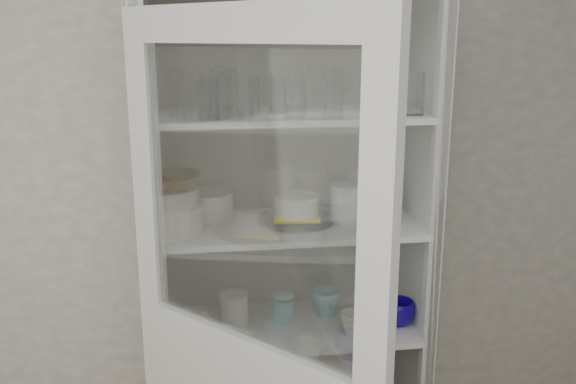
# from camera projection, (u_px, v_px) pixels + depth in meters

# --- Properties ---
(wall_back) EXTENTS (3.60, 0.02, 2.60)m
(wall_back) POSITION_uv_depth(u_px,v_px,m) (230.00, 198.00, 2.40)
(wall_back) COLOR gray
(wall_back) RESTS_ON ground
(pantry_cabinet) EXTENTS (1.00, 0.45, 2.10)m
(pantry_cabinet) POSITION_uv_depth(u_px,v_px,m) (286.00, 296.00, 2.36)
(pantry_cabinet) COLOR #B6B6B0
(pantry_cabinet) RESTS_ON floor
(tumbler_0) EXTENTS (0.08, 0.08, 0.13)m
(tumbler_0) POSITION_uv_depth(u_px,v_px,m) (209.00, 99.00, 1.92)
(tumbler_0) COLOR silver
(tumbler_0) RESTS_ON shelf_glass
(tumbler_1) EXTENTS (0.08, 0.08, 0.15)m
(tumbler_1) POSITION_uv_depth(u_px,v_px,m) (222.00, 94.00, 1.95)
(tumbler_1) COLOR silver
(tumbler_1) RESTS_ON shelf_glass
(tumbler_2) EXTENTS (0.09, 0.09, 0.13)m
(tumbler_2) POSITION_uv_depth(u_px,v_px,m) (217.00, 98.00, 1.93)
(tumbler_2) COLOR silver
(tumbler_2) RESTS_ON shelf_glass
(tumbler_3) EXTENTS (0.07, 0.07, 0.13)m
(tumbler_3) POSITION_uv_depth(u_px,v_px,m) (245.00, 97.00, 1.98)
(tumbler_3) COLOR silver
(tumbler_3) RESTS_ON shelf_glass
(tumbler_4) EXTENTS (0.08, 0.08, 0.14)m
(tumbler_4) POSITION_uv_depth(u_px,v_px,m) (296.00, 96.00, 1.97)
(tumbler_4) COLOR silver
(tumbler_4) RESTS_ON shelf_glass
(tumbler_5) EXTENTS (0.08, 0.08, 0.13)m
(tumbler_5) POSITION_uv_depth(u_px,v_px,m) (334.00, 97.00, 1.96)
(tumbler_5) COLOR silver
(tumbler_5) RESTS_ON shelf_glass
(tumbler_6) EXTENTS (0.08, 0.08, 0.14)m
(tumbler_6) POSITION_uv_depth(u_px,v_px,m) (414.00, 93.00, 2.03)
(tumbler_6) COLOR silver
(tumbler_6) RESTS_ON shelf_glass
(tumbler_7) EXTENTS (0.08, 0.08, 0.14)m
(tumbler_7) POSITION_uv_depth(u_px,v_px,m) (212.00, 94.00, 2.06)
(tumbler_7) COLOR silver
(tumbler_7) RESTS_ON shelf_glass
(tumbler_8) EXTENTS (0.07, 0.07, 0.12)m
(tumbler_8) POSITION_uv_depth(u_px,v_px,m) (251.00, 95.00, 2.07)
(tumbler_8) COLOR silver
(tumbler_8) RESTS_ON shelf_glass
(tumbler_9) EXTENTS (0.09, 0.09, 0.13)m
(tumbler_9) POSITION_uv_depth(u_px,v_px,m) (279.00, 94.00, 2.09)
(tumbler_9) COLOR silver
(tumbler_9) RESTS_ON shelf_glass
(goblet_0) EXTENTS (0.08, 0.08, 0.17)m
(goblet_0) POSITION_uv_depth(u_px,v_px,m) (219.00, 85.00, 2.18)
(goblet_0) COLOR silver
(goblet_0) RESTS_ON shelf_glass
(goblet_1) EXTENTS (0.07, 0.07, 0.16)m
(goblet_1) POSITION_uv_depth(u_px,v_px,m) (231.00, 87.00, 2.15)
(goblet_1) COLOR silver
(goblet_1) RESTS_ON shelf_glass
(goblet_2) EXTENTS (0.07, 0.07, 0.16)m
(goblet_2) POSITION_uv_depth(u_px,v_px,m) (331.00, 86.00, 2.20)
(goblet_2) COLOR silver
(goblet_2) RESTS_ON shelf_glass
(goblet_3) EXTENTS (0.07, 0.07, 0.16)m
(goblet_3) POSITION_uv_depth(u_px,v_px,m) (393.00, 86.00, 2.26)
(goblet_3) COLOR silver
(goblet_3) RESTS_ON shelf_glass
(plate_stack_front) EXTENTS (0.22, 0.22, 0.10)m
(plate_stack_front) POSITION_uv_depth(u_px,v_px,m) (173.00, 218.00, 2.09)
(plate_stack_front) COLOR silver
(plate_stack_front) RESTS_ON shelf_plates
(plate_stack_back) EXTENTS (0.19, 0.19, 0.10)m
(plate_stack_back) POSITION_uv_depth(u_px,v_px,m) (208.00, 205.00, 2.26)
(plate_stack_back) COLOR silver
(plate_stack_back) RESTS_ON shelf_plates
(cream_bowl) EXTENTS (0.24, 0.24, 0.06)m
(cream_bowl) POSITION_uv_depth(u_px,v_px,m) (172.00, 197.00, 2.07)
(cream_bowl) COLOR beige
(cream_bowl) RESTS_ON plate_stack_front
(terracotta_bowl) EXTENTS (0.22, 0.22, 0.05)m
(terracotta_bowl) POSITION_uv_depth(u_px,v_px,m) (171.00, 181.00, 2.06)
(terracotta_bowl) COLOR brown
(terracotta_bowl) RESTS_ON cream_bowl
(glass_platter) EXTENTS (0.37, 0.37, 0.02)m
(glass_platter) POSITION_uv_depth(u_px,v_px,m) (297.00, 219.00, 2.23)
(glass_platter) COLOR silver
(glass_platter) RESTS_ON shelf_plates
(yellow_trivet) EXTENTS (0.18, 0.18, 0.01)m
(yellow_trivet) POSITION_uv_depth(u_px,v_px,m) (297.00, 215.00, 2.23)
(yellow_trivet) COLOR yellow
(yellow_trivet) RESTS_ON glass_platter
(white_ramekin) EXTENTS (0.20, 0.20, 0.07)m
(white_ramekin) POSITION_uv_depth(u_px,v_px,m) (297.00, 204.00, 2.22)
(white_ramekin) COLOR silver
(white_ramekin) RESTS_ON yellow_trivet
(grey_bowl_stack) EXTENTS (0.14, 0.14, 0.14)m
(grey_bowl_stack) POSITION_uv_depth(u_px,v_px,m) (350.00, 203.00, 2.21)
(grey_bowl_stack) COLOR #B7C2C1
(grey_bowl_stack) RESTS_ON shelf_plates
(mug_blue) EXTENTS (0.12, 0.12, 0.10)m
(mug_blue) POSITION_uv_depth(u_px,v_px,m) (398.00, 312.00, 2.29)
(mug_blue) COLOR #0B0B80
(mug_blue) RESTS_ON shelf_mugs
(mug_teal) EXTENTS (0.12, 0.12, 0.10)m
(mug_teal) POSITION_uv_depth(u_px,v_px,m) (326.00, 303.00, 2.37)
(mug_teal) COLOR teal
(mug_teal) RESTS_ON shelf_mugs
(mug_white) EXTENTS (0.12, 0.12, 0.09)m
(mug_white) POSITION_uv_depth(u_px,v_px,m) (353.00, 323.00, 2.22)
(mug_white) COLOR silver
(mug_white) RESTS_ON shelf_mugs
(teal_jar) EXTENTS (0.09, 0.09, 0.10)m
(teal_jar) POSITION_uv_depth(u_px,v_px,m) (283.00, 307.00, 2.33)
(teal_jar) COLOR teal
(teal_jar) RESTS_ON shelf_mugs
(measuring_cups) EXTENTS (0.11, 0.11, 0.04)m
(measuring_cups) POSITION_uv_depth(u_px,v_px,m) (212.00, 334.00, 2.18)
(measuring_cups) COLOR #B1B1B1
(measuring_cups) RESTS_ON shelf_mugs
(white_canister) EXTENTS (0.13, 0.13, 0.13)m
(white_canister) POSITION_uv_depth(u_px,v_px,m) (234.00, 310.00, 2.28)
(white_canister) COLOR silver
(white_canister) RESTS_ON shelf_mugs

